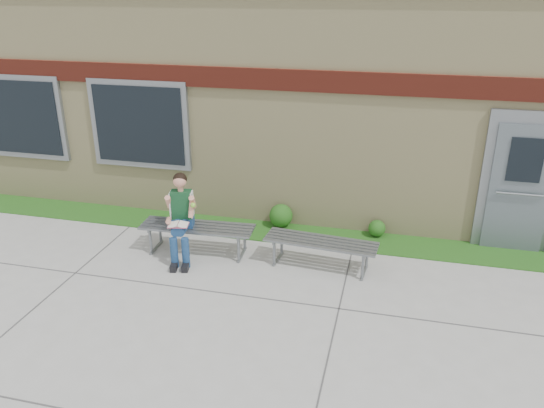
# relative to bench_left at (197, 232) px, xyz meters

# --- Properties ---
(ground) EXTENTS (80.00, 80.00, 0.00)m
(ground) POSITION_rel_bench_left_xyz_m (1.43, -1.59, -0.36)
(ground) COLOR #9E9E99
(ground) RESTS_ON ground
(grass_strip) EXTENTS (16.00, 0.80, 0.02)m
(grass_strip) POSITION_rel_bench_left_xyz_m (1.43, 1.01, -0.35)
(grass_strip) COLOR #2E5516
(grass_strip) RESTS_ON ground
(school_building) EXTENTS (16.20, 6.22, 4.20)m
(school_building) POSITION_rel_bench_left_xyz_m (1.43, 4.40, 1.74)
(school_building) COLOR beige
(school_building) RESTS_ON ground
(bench_left) EXTENTS (1.85, 0.61, 0.47)m
(bench_left) POSITION_rel_bench_left_xyz_m (0.00, 0.00, 0.00)
(bench_left) COLOR slate
(bench_left) RESTS_ON ground
(bench_right) EXTENTS (1.75, 0.62, 0.44)m
(bench_right) POSITION_rel_bench_left_xyz_m (2.00, 0.00, -0.02)
(bench_right) COLOR slate
(bench_right) RESTS_ON ground
(girl) EXTENTS (0.53, 0.84, 1.37)m
(girl) POSITION_rel_bench_left_xyz_m (-0.18, -0.20, 0.36)
(girl) COLOR navy
(girl) RESTS_ON ground
(shrub_mid) EXTENTS (0.41, 0.41, 0.41)m
(shrub_mid) POSITION_rel_bench_left_xyz_m (1.09, 1.26, -0.14)
(shrub_mid) COLOR #2E5516
(shrub_mid) RESTS_ON grass_strip
(shrub_east) EXTENTS (0.29, 0.29, 0.29)m
(shrub_east) POSITION_rel_bench_left_xyz_m (2.78, 1.26, -0.20)
(shrub_east) COLOR #2E5516
(shrub_east) RESTS_ON grass_strip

